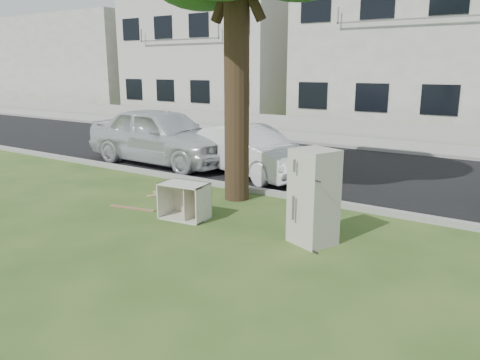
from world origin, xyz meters
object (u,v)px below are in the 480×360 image
Objects in this scene: car_center at (249,151)px; car_left at (162,136)px; cabinet at (184,201)px; fridge at (314,197)px.

car_center is 3.04m from car_left.
fridge is at bearing -2.37° from cabinet.
car_center is (-1.00, 3.85, 0.32)m from cabinet.
cabinet is (-2.60, -0.19, -0.44)m from fridge.
car_left is at bearing 109.63° from car_center.
car_left is at bearing 130.63° from cabinet.
cabinet is 0.18× the size of car_left.
car_left is at bearing 173.45° from fridge.
car_left reaches higher than car_center.
fridge is 1.76× the size of cabinet.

